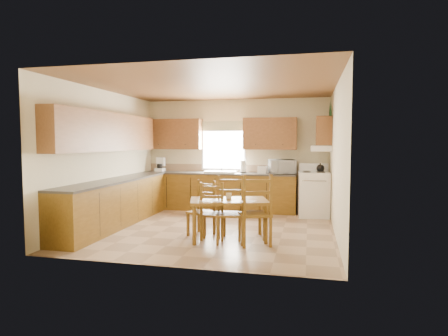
% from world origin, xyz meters
% --- Properties ---
extents(floor, '(4.50, 4.50, 0.00)m').
position_xyz_m(floor, '(0.00, 0.00, 0.00)').
color(floor, tan).
rests_on(floor, ground).
extents(ceiling, '(4.50, 4.50, 0.00)m').
position_xyz_m(ceiling, '(0.00, 0.00, 2.70)').
color(ceiling, brown).
rests_on(ceiling, floor).
extents(wall_left, '(4.50, 4.50, 0.00)m').
position_xyz_m(wall_left, '(-2.25, 0.00, 1.35)').
color(wall_left, beige).
rests_on(wall_left, floor).
extents(wall_right, '(4.50, 4.50, 0.00)m').
position_xyz_m(wall_right, '(2.25, 0.00, 1.35)').
color(wall_right, beige).
rests_on(wall_right, floor).
extents(wall_back, '(4.50, 4.50, 0.00)m').
position_xyz_m(wall_back, '(0.00, 2.25, 1.35)').
color(wall_back, beige).
rests_on(wall_back, floor).
extents(wall_front, '(4.50, 4.50, 0.00)m').
position_xyz_m(wall_front, '(0.00, -2.25, 1.35)').
color(wall_front, beige).
rests_on(wall_front, floor).
extents(lower_cab_back, '(3.75, 0.60, 0.88)m').
position_xyz_m(lower_cab_back, '(-0.38, 1.95, 0.44)').
color(lower_cab_back, brown).
rests_on(lower_cab_back, floor).
extents(lower_cab_left, '(0.60, 3.60, 0.88)m').
position_xyz_m(lower_cab_left, '(-1.95, -0.15, 0.44)').
color(lower_cab_left, brown).
rests_on(lower_cab_left, floor).
extents(counter_back, '(3.75, 0.63, 0.04)m').
position_xyz_m(counter_back, '(-0.38, 1.95, 0.90)').
color(counter_back, '#3F3B37').
rests_on(counter_back, lower_cab_back).
extents(counter_left, '(0.63, 3.60, 0.04)m').
position_xyz_m(counter_left, '(-1.95, -0.15, 0.90)').
color(counter_left, '#3F3B37').
rests_on(counter_left, lower_cab_left).
extents(backsplash, '(3.75, 0.01, 0.18)m').
position_xyz_m(backsplash, '(-0.38, 2.24, 1.01)').
color(backsplash, '#9F8162').
rests_on(backsplash, counter_back).
extents(upper_cab_back_left, '(1.41, 0.33, 0.75)m').
position_xyz_m(upper_cab_back_left, '(-1.55, 2.08, 1.85)').
color(upper_cab_back_left, brown).
rests_on(upper_cab_back_left, wall_back).
extents(upper_cab_back_right, '(1.25, 0.33, 0.75)m').
position_xyz_m(upper_cab_back_right, '(0.86, 2.08, 1.85)').
color(upper_cab_back_right, brown).
rests_on(upper_cab_back_right, wall_back).
extents(upper_cab_left, '(0.33, 3.60, 0.75)m').
position_xyz_m(upper_cab_left, '(-2.08, -0.15, 1.85)').
color(upper_cab_left, brown).
rests_on(upper_cab_left, wall_left).
extents(upper_cab_stove, '(0.33, 0.62, 0.62)m').
position_xyz_m(upper_cab_stove, '(2.08, 1.65, 1.90)').
color(upper_cab_stove, brown).
rests_on(upper_cab_stove, wall_right).
extents(range_hood, '(0.44, 0.62, 0.12)m').
position_xyz_m(range_hood, '(2.03, 1.65, 1.52)').
color(range_hood, white).
rests_on(range_hood, wall_right).
extents(window_frame, '(1.13, 0.02, 1.18)m').
position_xyz_m(window_frame, '(-0.30, 2.22, 1.55)').
color(window_frame, white).
rests_on(window_frame, wall_back).
extents(window_pane, '(1.05, 0.01, 1.10)m').
position_xyz_m(window_pane, '(-0.30, 2.21, 1.55)').
color(window_pane, white).
rests_on(window_pane, wall_back).
extents(window_valance, '(1.19, 0.01, 0.24)m').
position_xyz_m(window_valance, '(-0.30, 2.19, 2.05)').
color(window_valance, '#566B3E').
rests_on(window_valance, wall_back).
extents(sink_basin, '(0.75, 0.45, 0.04)m').
position_xyz_m(sink_basin, '(-0.30, 1.95, 0.94)').
color(sink_basin, silver).
rests_on(sink_basin, counter_back).
extents(pine_decal_a, '(0.22, 0.22, 0.36)m').
position_xyz_m(pine_decal_a, '(2.21, 1.33, 2.38)').
color(pine_decal_a, '#153819').
rests_on(pine_decal_a, wall_right).
extents(pine_decal_b, '(0.22, 0.22, 0.36)m').
position_xyz_m(pine_decal_b, '(2.21, 1.65, 2.42)').
color(pine_decal_b, '#153819').
rests_on(pine_decal_b, wall_right).
extents(pine_decal_c, '(0.22, 0.22, 0.36)m').
position_xyz_m(pine_decal_c, '(2.21, 1.97, 2.38)').
color(pine_decal_c, '#153819').
rests_on(pine_decal_c, wall_right).
extents(stove, '(0.71, 0.73, 0.98)m').
position_xyz_m(stove, '(1.88, 1.68, 0.49)').
color(stove, white).
rests_on(stove, floor).
extents(coffeemaker, '(0.22, 0.26, 0.35)m').
position_xyz_m(coffeemaker, '(-1.90, 2.00, 1.10)').
color(coffeemaker, white).
rests_on(coffeemaker, counter_back).
extents(paper_towel, '(0.13, 0.13, 0.29)m').
position_xyz_m(paper_towel, '(0.24, 1.98, 1.07)').
color(paper_towel, white).
rests_on(paper_towel, counter_back).
extents(toaster, '(0.22, 0.15, 0.17)m').
position_xyz_m(toaster, '(0.71, 1.92, 1.01)').
color(toaster, white).
rests_on(toaster, counter_back).
extents(microwave, '(0.64, 0.54, 0.33)m').
position_xyz_m(microwave, '(1.16, 1.95, 1.08)').
color(microwave, white).
rests_on(microwave, counter_back).
extents(dining_table, '(1.44, 1.07, 0.69)m').
position_xyz_m(dining_table, '(0.46, -0.70, 0.34)').
color(dining_table, brown).
rests_on(dining_table, floor).
extents(chair_near_left, '(0.62, 0.60, 1.15)m').
position_xyz_m(chair_near_left, '(0.93, -0.90, 0.57)').
color(chair_near_left, brown).
rests_on(chair_near_left, floor).
extents(chair_near_right, '(0.45, 0.43, 0.98)m').
position_xyz_m(chair_near_right, '(0.19, -0.69, 0.49)').
color(chair_near_right, brown).
rests_on(chair_near_right, floor).
extents(chair_far_left, '(0.53, 0.51, 1.09)m').
position_xyz_m(chair_far_left, '(0.52, -0.88, 0.55)').
color(chair_far_left, brown).
rests_on(chair_far_left, floor).
extents(chair_far_right, '(0.51, 0.50, 0.96)m').
position_xyz_m(chair_far_right, '(-0.08, -0.51, 0.48)').
color(chair_far_right, brown).
rests_on(chair_far_right, floor).
extents(table_paper, '(0.25, 0.30, 0.00)m').
position_xyz_m(table_paper, '(0.82, -0.84, 0.69)').
color(table_paper, white).
rests_on(table_paper, dining_table).
extents(table_card, '(0.09, 0.05, 0.12)m').
position_xyz_m(table_card, '(0.44, -0.61, 0.75)').
color(table_card, white).
rests_on(table_card, dining_table).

